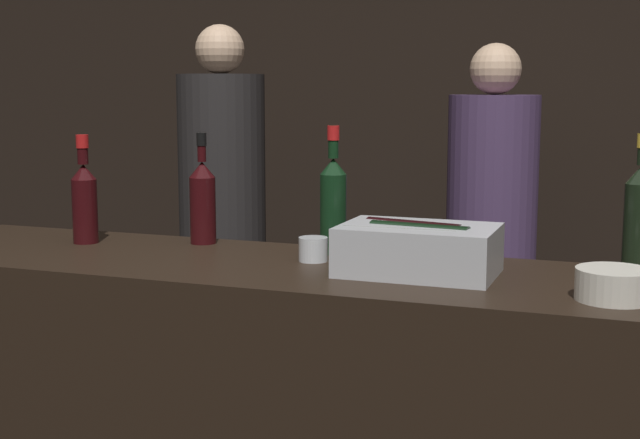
# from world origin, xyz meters

# --- Properties ---
(wall_back_chalkboard) EXTENTS (6.40, 0.06, 2.80)m
(wall_back_chalkboard) POSITION_xyz_m (0.00, 2.56, 1.40)
(wall_back_chalkboard) COLOR black
(wall_back_chalkboard) RESTS_ON ground_plane
(ice_bin_with_bottles) EXTENTS (0.38, 0.26, 0.13)m
(ice_bin_with_bottles) POSITION_xyz_m (0.27, 0.30, 1.16)
(ice_bin_with_bottles) COLOR #B7BABF
(ice_bin_with_bottles) RESTS_ON bar_counter
(bowl_white) EXTENTS (0.17, 0.17, 0.07)m
(bowl_white) POSITION_xyz_m (0.74, 0.17, 1.13)
(bowl_white) COLOR silver
(bowl_white) RESTS_ON bar_counter
(candle_votive) EXTENTS (0.08, 0.08, 0.06)m
(candle_votive) POSITION_xyz_m (-0.03, 0.36, 1.13)
(candle_votive) COLOR silver
(candle_votive) RESTS_ON bar_counter
(red_wine_bottle_tall) EXTENTS (0.08, 0.08, 0.32)m
(red_wine_bottle_tall) POSITION_xyz_m (-0.78, 0.39, 1.23)
(red_wine_bottle_tall) COLOR black
(red_wine_bottle_tall) RESTS_ON bar_counter
(red_wine_bottle_black_foil) EXTENTS (0.08, 0.08, 0.33)m
(red_wine_bottle_black_foil) POSITION_xyz_m (-0.44, 0.50, 1.23)
(red_wine_bottle_black_foil) COLOR black
(red_wine_bottle_black_foil) RESTS_ON bar_counter
(champagne_bottle) EXTENTS (0.08, 0.08, 0.35)m
(champagne_bottle) POSITION_xyz_m (0.79, 0.50, 1.24)
(champagne_bottle) COLOR black
(champagne_bottle) RESTS_ON bar_counter
(red_wine_bottle_burgundy) EXTENTS (0.07, 0.07, 0.36)m
(red_wine_bottle_burgundy) POSITION_xyz_m (-0.02, 0.49, 1.24)
(red_wine_bottle_burgundy) COLOR black
(red_wine_bottle_burgundy) RESTS_ON bar_counter
(person_in_hoodie) EXTENTS (0.38, 0.38, 1.82)m
(person_in_hoodie) POSITION_xyz_m (-0.94, 1.63, 1.02)
(person_in_hoodie) COLOR black
(person_in_hoodie) RESTS_ON ground_plane
(person_blond_tee) EXTENTS (0.38, 0.38, 1.74)m
(person_blond_tee) POSITION_xyz_m (0.19, 1.86, 0.97)
(person_blond_tee) COLOR black
(person_blond_tee) RESTS_ON ground_plane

